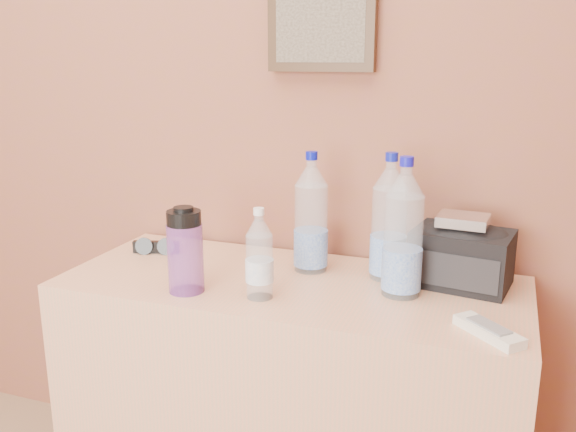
{
  "coord_description": "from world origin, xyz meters",
  "views": [
    {
      "loc": [
        0.89,
        0.32,
        1.31
      ],
      "look_at": [
        0.39,
        1.71,
        0.93
      ],
      "focal_mm": 38.0,
      "sensor_mm": 36.0,
      "label": 1
    }
  ],
  "objects_px": {
    "pet_large_c": "(389,224)",
    "pet_small": "(259,259)",
    "pet_large_b": "(311,219)",
    "nalgene_bottle": "(185,250)",
    "toiletry_bag": "(462,254)",
    "sunglasses": "(156,247)",
    "dresser": "(290,408)",
    "foil_packet": "(463,220)",
    "ac_remote": "(489,331)",
    "pet_large_d": "(403,235)"
  },
  "relations": [
    {
      "from": "dresser",
      "to": "ac_remote",
      "type": "xyz_separation_m",
      "value": [
        0.5,
        -0.16,
        0.39
      ]
    },
    {
      "from": "sunglasses",
      "to": "dresser",
      "type": "bearing_deg",
      "value": -27.51
    },
    {
      "from": "pet_small",
      "to": "toiletry_bag",
      "type": "xyz_separation_m",
      "value": [
        0.45,
        0.26,
        -0.02
      ]
    },
    {
      "from": "pet_small",
      "to": "sunglasses",
      "type": "bearing_deg",
      "value": 152.99
    },
    {
      "from": "foil_packet",
      "to": "pet_large_c",
      "type": "bearing_deg",
      "value": -179.73
    },
    {
      "from": "pet_small",
      "to": "pet_large_b",
      "type": "bearing_deg",
      "value": 76.43
    },
    {
      "from": "pet_large_c",
      "to": "pet_small",
      "type": "xyz_separation_m",
      "value": [
        -0.26,
        -0.24,
        -0.05
      ]
    },
    {
      "from": "foil_packet",
      "to": "nalgene_bottle",
      "type": "bearing_deg",
      "value": -157.26
    },
    {
      "from": "pet_large_c",
      "to": "ac_remote",
      "type": "xyz_separation_m",
      "value": [
        0.27,
        -0.27,
        -0.14
      ]
    },
    {
      "from": "toiletry_bag",
      "to": "foil_packet",
      "type": "distance_m",
      "value": 0.09
    },
    {
      "from": "dresser",
      "to": "toiletry_bag",
      "type": "height_order",
      "value": "toiletry_bag"
    },
    {
      "from": "pet_large_d",
      "to": "foil_packet",
      "type": "bearing_deg",
      "value": 39.09
    },
    {
      "from": "sunglasses",
      "to": "ac_remote",
      "type": "relative_size",
      "value": 0.86
    },
    {
      "from": "pet_large_b",
      "to": "sunglasses",
      "type": "xyz_separation_m",
      "value": [
        -0.48,
        -0.02,
        -0.13
      ]
    },
    {
      "from": "pet_large_d",
      "to": "toiletry_bag",
      "type": "relative_size",
      "value": 1.44
    },
    {
      "from": "pet_large_b",
      "to": "foil_packet",
      "type": "height_order",
      "value": "pet_large_b"
    },
    {
      "from": "pet_large_b",
      "to": "pet_small",
      "type": "xyz_separation_m",
      "value": [
        -0.06,
        -0.23,
        -0.05
      ]
    },
    {
      "from": "pet_large_c",
      "to": "nalgene_bottle",
      "type": "bearing_deg",
      "value": -149.52
    },
    {
      "from": "pet_large_c",
      "to": "foil_packet",
      "type": "bearing_deg",
      "value": 0.27
    },
    {
      "from": "ac_remote",
      "to": "foil_packet",
      "type": "relative_size",
      "value": 1.34
    },
    {
      "from": "dresser",
      "to": "foil_packet",
      "type": "xyz_separation_m",
      "value": [
        0.41,
        0.11,
        0.55
      ]
    },
    {
      "from": "pet_small",
      "to": "ac_remote",
      "type": "height_order",
      "value": "pet_small"
    },
    {
      "from": "dresser",
      "to": "foil_packet",
      "type": "distance_m",
      "value": 0.7
    },
    {
      "from": "pet_large_d",
      "to": "toiletry_bag",
      "type": "height_order",
      "value": "pet_large_d"
    },
    {
      "from": "ac_remote",
      "to": "pet_large_c",
      "type": "bearing_deg",
      "value": 177.84
    },
    {
      "from": "dresser",
      "to": "toiletry_bag",
      "type": "xyz_separation_m",
      "value": [
        0.42,
        0.13,
        0.46
      ]
    },
    {
      "from": "pet_large_b",
      "to": "pet_large_d",
      "type": "bearing_deg",
      "value": -19.8
    },
    {
      "from": "dresser",
      "to": "pet_large_c",
      "type": "height_order",
      "value": "pet_large_c"
    },
    {
      "from": "pet_large_c",
      "to": "ac_remote",
      "type": "height_order",
      "value": "pet_large_c"
    },
    {
      "from": "pet_small",
      "to": "toiletry_bag",
      "type": "relative_size",
      "value": 0.94
    },
    {
      "from": "nalgene_bottle",
      "to": "sunglasses",
      "type": "bearing_deg",
      "value": 134.43
    },
    {
      "from": "pet_small",
      "to": "sunglasses",
      "type": "distance_m",
      "value": 0.48
    },
    {
      "from": "pet_large_d",
      "to": "ac_remote",
      "type": "relative_size",
      "value": 2.11
    },
    {
      "from": "pet_large_d",
      "to": "foil_packet",
      "type": "xyz_separation_m",
      "value": [
        0.13,
        0.11,
        0.02
      ]
    },
    {
      "from": "ac_remote",
      "to": "foil_packet",
      "type": "bearing_deg",
      "value": 150.41
    },
    {
      "from": "sunglasses",
      "to": "pet_large_c",
      "type": "bearing_deg",
      "value": -14.71
    },
    {
      "from": "pet_large_d",
      "to": "pet_small",
      "type": "height_order",
      "value": "pet_large_d"
    },
    {
      "from": "pet_large_c",
      "to": "pet_large_d",
      "type": "xyz_separation_m",
      "value": [
        0.05,
        -0.1,
        0.0
      ]
    },
    {
      "from": "pet_large_d",
      "to": "sunglasses",
      "type": "xyz_separation_m",
      "value": [
        -0.74,
        0.08,
        -0.13
      ]
    },
    {
      "from": "sunglasses",
      "to": "pet_small",
      "type": "bearing_deg",
      "value": -43.85
    },
    {
      "from": "pet_large_b",
      "to": "pet_large_d",
      "type": "xyz_separation_m",
      "value": [
        0.26,
        -0.09,
        0.01
      ]
    },
    {
      "from": "pet_small",
      "to": "ac_remote",
      "type": "relative_size",
      "value": 1.38
    },
    {
      "from": "pet_large_b",
      "to": "nalgene_bottle",
      "type": "relative_size",
      "value": 1.51
    },
    {
      "from": "pet_large_d",
      "to": "pet_small",
      "type": "bearing_deg",
      "value": -156.93
    },
    {
      "from": "pet_large_b",
      "to": "ac_remote",
      "type": "relative_size",
      "value": 2.01
    },
    {
      "from": "toiletry_bag",
      "to": "pet_small",
      "type": "bearing_deg",
      "value": -141.67
    },
    {
      "from": "pet_large_d",
      "to": "nalgene_bottle",
      "type": "xyz_separation_m",
      "value": [
        -0.5,
        -0.16,
        -0.04
      ]
    },
    {
      "from": "pet_small",
      "to": "nalgene_bottle",
      "type": "height_order",
      "value": "pet_small"
    },
    {
      "from": "dresser",
      "to": "toiletry_bag",
      "type": "relative_size",
      "value": 5.05
    },
    {
      "from": "ac_remote",
      "to": "sunglasses",
      "type": "bearing_deg",
      "value": -151.04
    }
  ]
}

